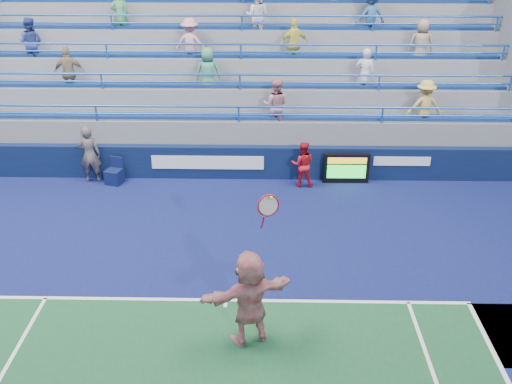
{
  "coord_description": "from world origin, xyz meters",
  "views": [
    {
      "loc": [
        0.89,
        -10.35,
        8.0
      ],
      "look_at": [
        0.63,
        2.5,
        1.5
      ],
      "focal_mm": 40.0,
      "sensor_mm": 36.0,
      "label": 1
    }
  ],
  "objects_px": {
    "serve_speed_board": "(346,168)",
    "ball_girl": "(303,164)",
    "tennis_player": "(250,298)",
    "line_judge": "(89,154)",
    "judge_chair": "(114,176)"
  },
  "relations": [
    {
      "from": "serve_speed_board",
      "to": "ball_girl",
      "type": "bearing_deg",
      "value": -169.95
    },
    {
      "from": "serve_speed_board",
      "to": "ball_girl",
      "type": "xyz_separation_m",
      "value": [
        -1.41,
        -0.25,
        0.24
      ]
    },
    {
      "from": "line_judge",
      "to": "ball_girl",
      "type": "height_order",
      "value": "line_judge"
    },
    {
      "from": "judge_chair",
      "to": "tennis_player",
      "type": "relative_size",
      "value": 0.25
    },
    {
      "from": "line_judge",
      "to": "ball_girl",
      "type": "xyz_separation_m",
      "value": [
        6.73,
        -0.19,
        -0.19
      ]
    },
    {
      "from": "tennis_player",
      "to": "ball_girl",
      "type": "xyz_separation_m",
      "value": [
        1.44,
        7.2,
        -0.31
      ]
    },
    {
      "from": "judge_chair",
      "to": "ball_girl",
      "type": "height_order",
      "value": "ball_girl"
    },
    {
      "from": "serve_speed_board",
      "to": "line_judge",
      "type": "relative_size",
      "value": 0.77
    },
    {
      "from": "tennis_player",
      "to": "line_judge",
      "type": "bearing_deg",
      "value": 125.6
    },
    {
      "from": "ball_girl",
      "to": "serve_speed_board",
      "type": "bearing_deg",
      "value": -167.58
    },
    {
      "from": "serve_speed_board",
      "to": "ball_girl",
      "type": "height_order",
      "value": "ball_girl"
    },
    {
      "from": "tennis_player",
      "to": "serve_speed_board",
      "type": "bearing_deg",
      "value": 69.08
    },
    {
      "from": "serve_speed_board",
      "to": "tennis_player",
      "type": "bearing_deg",
      "value": -110.92
    },
    {
      "from": "serve_speed_board",
      "to": "tennis_player",
      "type": "height_order",
      "value": "tennis_player"
    },
    {
      "from": "serve_speed_board",
      "to": "judge_chair",
      "type": "distance_m",
      "value": 7.4
    }
  ]
}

